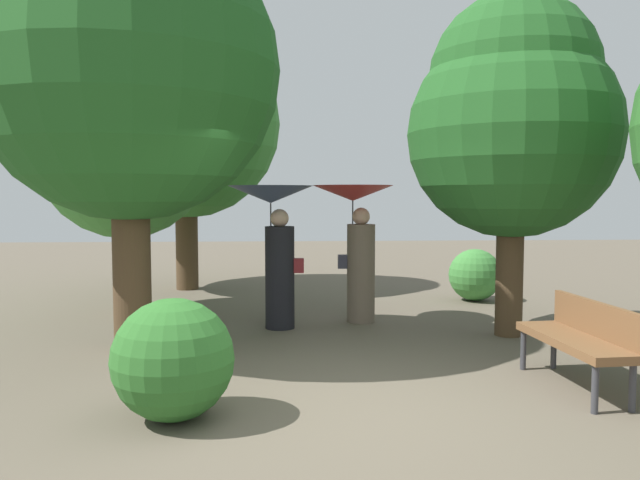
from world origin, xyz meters
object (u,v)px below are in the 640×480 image
at_px(tree_near_right, 513,116).
at_px(tree_mid_left, 124,139).
at_px(tree_far_back, 127,44).
at_px(person_right, 356,228).
at_px(park_bench, 581,335).
at_px(tree_near_left, 185,109).
at_px(person_left, 275,229).

xyz_separation_m(tree_near_right, tree_mid_left, (-5.38, 1.80, -0.15)).
bearing_deg(tree_far_back, person_right, 28.52).
relative_size(park_bench, tree_far_back, 0.27).
height_order(person_right, tree_near_right, tree_near_right).
height_order(park_bench, tree_near_left, tree_near_left).
distance_m(person_left, park_bench, 4.21).
xyz_separation_m(tree_near_left, tree_near_right, (4.85, -4.37, -0.66)).
bearing_deg(person_left, person_right, -67.51).
bearing_deg(person_right, tree_near_right, -112.25).
bearing_deg(tree_near_right, park_bench, -93.55).
xyz_separation_m(person_right, tree_far_back, (-2.84, -1.54, 2.20)).
bearing_deg(park_bench, tree_mid_left, -131.37).
distance_m(park_bench, tree_near_left, 8.67).
bearing_deg(park_bench, tree_near_right, 172.80).
distance_m(person_right, park_bench, 3.79).
xyz_separation_m(person_left, tree_mid_left, (-2.30, 1.17, 1.33)).
distance_m(tree_near_left, tree_near_right, 6.57).
bearing_deg(person_right, person_left, 112.49).
height_order(person_left, tree_far_back, tree_far_back).
relative_size(tree_near_right, tree_far_back, 0.79).
xyz_separation_m(tree_near_left, tree_far_back, (0.11, -4.92, 0.05)).
bearing_deg(park_bench, person_right, -155.14).
xyz_separation_m(park_bench, tree_near_left, (-4.71, 6.62, 3.01)).
distance_m(person_right, tree_mid_left, 3.81).
xyz_separation_m(tree_near_right, tree_far_back, (-4.74, -0.55, 0.71)).
bearing_deg(tree_far_back, tree_near_right, 6.60).
height_order(tree_mid_left, tree_far_back, tree_far_back).
height_order(park_bench, tree_near_right, tree_near_right).
bearing_deg(tree_mid_left, tree_near_left, 78.43).
xyz_separation_m(person_right, tree_near_left, (-2.95, 3.38, 2.15)).
height_order(person_left, person_right, person_right).
bearing_deg(person_right, park_bench, -146.14).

